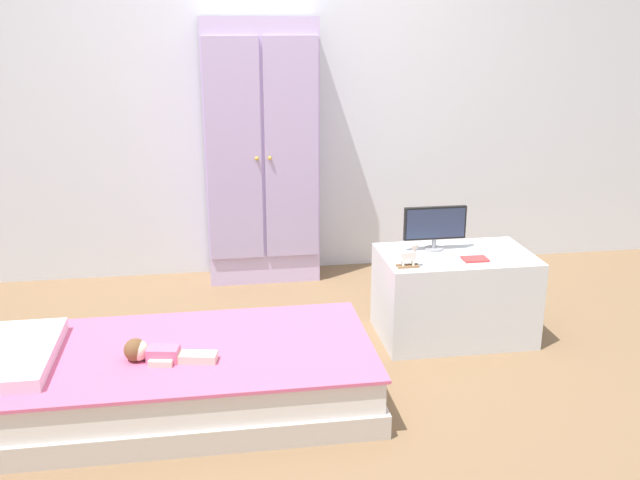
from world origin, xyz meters
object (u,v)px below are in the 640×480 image
wardrobe (261,153)px  tv_stand (454,295)px  tv_monitor (435,225)px  book_red (475,259)px  bed (178,377)px  rocking_horse_toy (410,255)px  doll (153,352)px

wardrobe → tv_stand: (0.93, -1.06, -0.60)m
tv_monitor → book_red: (0.16, -0.20, -0.13)m
bed → wardrobe: wardrobe is taller
wardrobe → tv_stand: wardrobe is taller
bed → wardrobe: 1.79m
wardrobe → tv_monitor: bearing=-49.6°
rocking_horse_toy → book_red: rocking_horse_toy is taller
wardrobe → tv_stand: 1.53m
tv_stand → tv_monitor: size_ratio=2.36×
rocking_horse_toy → book_red: 0.37m
tv_stand → tv_monitor: (-0.10, 0.08, 0.37)m
tv_stand → rocking_horse_toy: rocking_horse_toy is taller
bed → book_red: book_red is taller
wardrobe → rocking_horse_toy: wardrobe is taller
bed → tv_monitor: size_ratio=5.15×
tv_monitor → book_red: bearing=-51.6°
wardrobe → book_red: wardrobe is taller
wardrobe → bed: bearing=-107.9°
tv_monitor → wardrobe: bearing=130.4°
bed → tv_stand: 1.52m
wardrobe → book_red: (0.99, -1.18, -0.36)m
book_red → wardrobe: bearing=130.1°
doll → tv_stand: (1.53, 0.59, -0.07)m
wardrobe → tv_monitor: 1.31m
bed → book_red: 1.58m
tv_monitor → rocking_horse_toy: tv_monitor is taller
bed → rocking_horse_toy: rocking_horse_toy is taller
doll → wardrobe: bearing=70.2°
bed → tv_stand: bearing=19.3°
tv_stand → rocking_horse_toy: (-0.30, -0.16, 0.30)m
doll → tv_stand: size_ratio=0.49×
bed → doll: 0.21m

